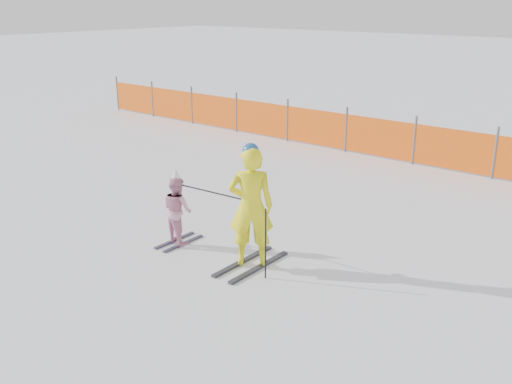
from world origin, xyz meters
TOP-DOWN VIEW (x-y plane):
  - ground at (0.00, 0.00)m, footprint 120.00×120.00m
  - adult at (0.38, -0.09)m, footprint 0.83×1.40m
  - child at (-1.16, -0.21)m, footprint 0.64×0.91m
  - ski_poles at (0.18, -0.22)m, footprint 1.88×0.21m
  - safety_fence at (-3.50, 7.07)m, footprint 17.44×0.06m

SIDE VIEW (x-z plane):
  - ground at x=0.00m, z-range 0.00..0.00m
  - safety_fence at x=-3.50m, z-range -0.07..1.18m
  - child at x=-1.16m, z-range -0.06..1.31m
  - ski_poles at x=0.18m, z-range 0.28..1.41m
  - adult at x=0.38m, z-range 0.00..2.01m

